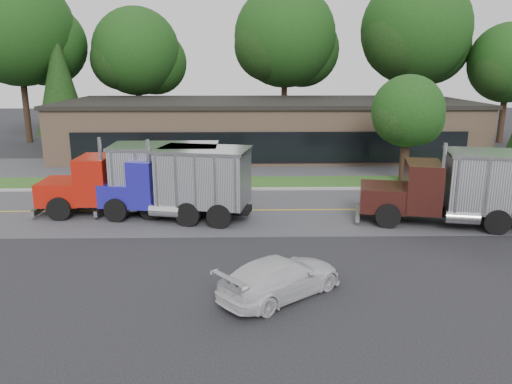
# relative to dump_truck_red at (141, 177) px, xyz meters

# --- Properties ---
(ground) EXTENTS (140.00, 140.00, 0.00)m
(ground) POSITION_rel_dump_truck_red_xyz_m (4.79, -8.71, -1.81)
(ground) COLOR #2F2F33
(ground) RESTS_ON ground
(road) EXTENTS (60.00, 8.00, 0.02)m
(road) POSITION_rel_dump_truck_red_xyz_m (4.79, 0.29, -1.81)
(road) COLOR #57575C
(road) RESTS_ON ground
(center_line) EXTENTS (60.00, 0.12, 0.01)m
(center_line) POSITION_rel_dump_truck_red_xyz_m (4.79, 0.29, -1.81)
(center_line) COLOR gold
(center_line) RESTS_ON ground
(curb) EXTENTS (60.00, 0.30, 0.12)m
(curb) POSITION_rel_dump_truck_red_xyz_m (4.79, 4.49, -1.81)
(curb) COLOR #9E9E99
(curb) RESTS_ON ground
(grass_verge) EXTENTS (60.00, 3.40, 0.03)m
(grass_verge) POSITION_rel_dump_truck_red_xyz_m (4.79, 6.29, -1.81)
(grass_verge) COLOR #30581E
(grass_verge) RESTS_ON ground
(far_parking) EXTENTS (60.00, 7.00, 0.02)m
(far_parking) POSITION_rel_dump_truck_red_xyz_m (4.79, 11.29, -1.81)
(far_parking) COLOR #57575C
(far_parking) RESTS_ON ground
(strip_mall) EXTENTS (32.00, 12.00, 4.00)m
(strip_mall) POSITION_rel_dump_truck_red_xyz_m (6.79, 17.29, 0.19)
(strip_mall) COLOR #9C785F
(strip_mall) RESTS_ON ground
(tree_far_a) EXTENTS (10.56, 9.94, 15.06)m
(tree_far_a) POSITION_rel_dump_truck_red_xyz_m (-15.05, 23.42, 7.81)
(tree_far_a) COLOR #382619
(tree_far_a) RESTS_ON ground
(tree_far_b) EXTENTS (8.67, 8.16, 12.36)m
(tree_far_b) POSITION_rel_dump_truck_red_xyz_m (-5.08, 25.40, 6.08)
(tree_far_b) COLOR #382619
(tree_far_b) RESTS_ON ground
(tree_far_c) EXTENTS (10.11, 9.51, 14.42)m
(tree_far_c) POSITION_rel_dump_truck_red_xyz_m (8.94, 25.42, 7.39)
(tree_far_c) COLOR #382619
(tree_far_c) RESTS_ON ground
(tree_far_d) EXTENTS (10.66, 10.03, 15.20)m
(tree_far_d) POSITION_rel_dump_truck_red_xyz_m (20.95, 24.42, 7.90)
(tree_far_d) COLOR #382619
(tree_far_d) RESTS_ON ground
(tree_far_e) EXTENTS (7.58, 7.13, 10.81)m
(tree_far_e) POSITION_rel_dump_truck_red_xyz_m (28.90, 22.39, 5.09)
(tree_far_e) COLOR #382619
(tree_far_e) RESTS_ON ground
(evergreen_left) EXTENTS (4.46, 4.46, 10.15)m
(evergreen_left) POSITION_rel_dump_truck_red_xyz_m (-11.21, 21.29, 3.77)
(evergreen_left) COLOR #382619
(evergreen_left) RESTS_ON ground
(tree_verge) EXTENTS (4.59, 4.32, 6.54)m
(tree_verge) POSITION_rel_dump_truck_red_xyz_m (14.86, 6.35, 2.36)
(tree_verge) COLOR #382619
(tree_verge) RESTS_ON ground
(dump_truck_red) EXTENTS (8.65, 2.67, 3.36)m
(dump_truck_red) POSITION_rel_dump_truck_red_xyz_m (0.00, 0.00, 0.00)
(dump_truck_red) COLOR black
(dump_truck_red) RESTS_ON ground
(dump_truck_blue) EXTENTS (7.27, 3.95, 3.36)m
(dump_truck_blue) POSITION_rel_dump_truck_red_xyz_m (2.19, -0.92, -0.01)
(dump_truck_blue) COLOR black
(dump_truck_blue) RESTS_ON ground
(dump_truck_maroon) EXTENTS (9.30, 4.36, 3.36)m
(dump_truck_maroon) POSITION_rel_dump_truck_red_xyz_m (15.37, -2.26, 0.00)
(dump_truck_maroon) COLOR black
(dump_truck_maroon) RESTS_ON ground
(rally_car) EXTENTS (4.47, 4.12, 1.26)m
(rally_car) POSITION_rel_dump_truck_red_xyz_m (6.15, -9.20, -1.18)
(rally_car) COLOR silver
(rally_car) RESTS_ON ground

